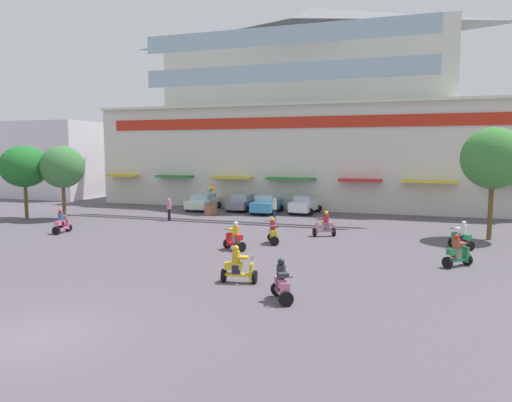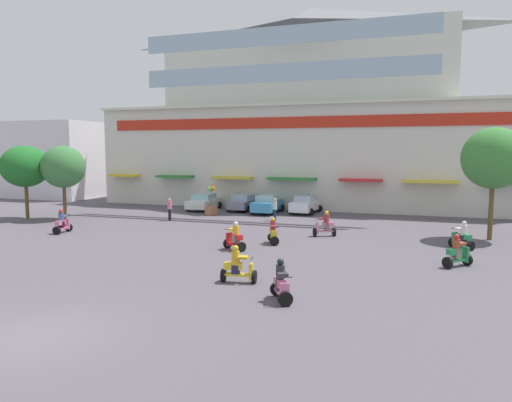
{
  "view_description": "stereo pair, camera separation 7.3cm",
  "coord_description": "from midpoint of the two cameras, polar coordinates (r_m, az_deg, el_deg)",
  "views": [
    {
      "loc": [
        10.07,
        -10.41,
        5.3
      ],
      "look_at": [
        2.45,
        12.39,
        2.71
      ],
      "focal_mm": 33.46,
      "sensor_mm": 36.0,
      "label": 1
    },
    {
      "loc": [
        10.14,
        -10.39,
        5.3
      ],
      "look_at": [
        2.45,
        12.39,
        2.71
      ],
      "focal_mm": 33.46,
      "sensor_mm": 36.0,
      "label": 2
    }
  ],
  "objects": [
    {
      "name": "parked_car_2",
      "position": [
        39.97,
        1.25,
        -0.35
      ],
      "size": [
        2.41,
        4.3,
        1.54
      ],
      "color": "#398FC4",
      "rests_on": "ground"
    },
    {
      "name": "scooter_rider_9",
      "position": [
        27.88,
        23.31,
        -4.0
      ],
      "size": [
        1.3,
        1.35,
        1.54
      ],
      "color": "black",
      "rests_on": "ground"
    },
    {
      "name": "plaza_tree_1",
      "position": [
        31.05,
        26.42,
        4.59
      ],
      "size": [
        3.59,
        3.58,
        6.61
      ],
      "color": "brown",
      "rests_on": "ground"
    },
    {
      "name": "parked_car_1",
      "position": [
        41.65,
        -1.67,
        -0.15
      ],
      "size": [
        2.29,
        4.0,
        1.44
      ],
      "color": "gray",
      "rests_on": "ground"
    },
    {
      "name": "scooter_rider_1",
      "position": [
        25.31,
        -2.65,
        -4.45
      ],
      "size": [
        1.43,
        1.15,
        1.55
      ],
      "color": "black",
      "rests_on": "ground"
    },
    {
      "name": "scooter_rider_8",
      "position": [
        27.04,
        1.97,
        -3.84
      ],
      "size": [
        1.0,
        1.42,
        1.49
      ],
      "color": "black",
      "rests_on": "ground"
    },
    {
      "name": "parked_car_0",
      "position": [
        42.41,
        -6.37,
        -0.07
      ],
      "size": [
        2.66,
        4.61,
        1.45
      ],
      "color": "silver",
      "rests_on": "ground"
    },
    {
      "name": "colonial_building",
      "position": [
        47.19,
        6.17,
        9.72
      ],
      "size": [
        38.73,
        15.35,
        18.75
      ],
      "color": "silver",
      "rests_on": "ground"
    },
    {
      "name": "parked_car_3",
      "position": [
        40.09,
        5.82,
        -0.37
      ],
      "size": [
        2.45,
        4.16,
        1.52
      ],
      "color": "white",
      "rests_on": "ground"
    },
    {
      "name": "scooter_rider_0",
      "position": [
        16.99,
        2.96,
        -9.89
      ],
      "size": [
        1.11,
        1.42,
        1.5
      ],
      "color": "black",
      "rests_on": "ground"
    },
    {
      "name": "ground_plane",
      "position": [
        26.03,
        -4.8,
        -5.62
      ],
      "size": [
        128.0,
        128.0,
        0.0
      ],
      "primitive_type": "plane",
      "color": "#554E57"
    },
    {
      "name": "scooter_rider_3",
      "position": [
        32.82,
        -22.26,
        -2.48
      ],
      "size": [
        0.69,
        1.48,
        1.55
      ],
      "color": "black",
      "rests_on": "ground"
    },
    {
      "name": "scooter_rider_4",
      "position": [
        19.25,
        -2.22,
        -7.94
      ],
      "size": [
        1.47,
        0.71,
        1.51
      ],
      "color": "black",
      "rests_on": "ground"
    },
    {
      "name": "plaza_tree_0",
      "position": [
        38.9,
        -22.18,
        3.78
      ],
      "size": [
        3.28,
        3.16,
        5.61
      ],
      "color": "brown",
      "rests_on": "ground"
    },
    {
      "name": "plaza_tree_2",
      "position": [
        40.26,
        -26.01,
        3.72
      ],
      "size": [
        3.56,
        3.64,
        5.62
      ],
      "color": "brown",
      "rests_on": "ground"
    },
    {
      "name": "scooter_rider_7",
      "position": [
        23.56,
        22.85,
        -5.75
      ],
      "size": [
        1.37,
        1.38,
        1.52
      ],
      "color": "black",
      "rests_on": "ground"
    },
    {
      "name": "flank_building_left",
      "position": [
        61.06,
        -22.6,
        4.62
      ],
      "size": [
        12.95,
        11.75,
        8.36
      ],
      "color": "silver",
      "rests_on": "ground"
    },
    {
      "name": "pedestrian_0",
      "position": [
        35.72,
        2.16,
        -0.78
      ],
      "size": [
        0.38,
        0.38,
        1.7
      ],
      "color": "#193145",
      "rests_on": "ground"
    },
    {
      "name": "scooter_rider_6",
      "position": [
        29.6,
        8.13,
        -2.95
      ],
      "size": [
        1.45,
        1.05,
        1.57
      ],
      "color": "black",
      "rests_on": "ground"
    },
    {
      "name": "pedestrian_1",
      "position": [
        36.24,
        -10.41,
        -0.81
      ],
      "size": [
        0.45,
        0.45,
        1.7
      ],
      "color": "black",
      "rests_on": "ground"
    },
    {
      "name": "balloon_vendor_cart",
      "position": [
        38.89,
        -5.5,
        -0.13
      ],
      "size": [
        0.85,
        1.04,
        2.52
      ],
      "color": "#A36445",
      "rests_on": "ground"
    }
  ]
}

